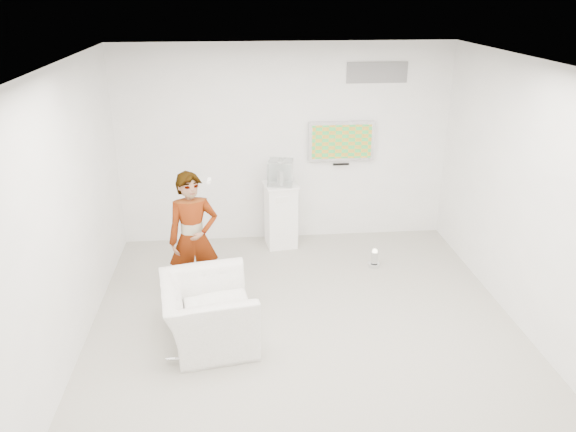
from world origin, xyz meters
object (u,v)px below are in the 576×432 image
(armchair, at_px, (208,313))
(pedestal, at_px, (281,215))
(floor_uplight, at_px, (374,258))
(person, at_px, (193,239))
(tv, at_px, (341,141))

(armchair, xyz_separation_m, pedestal, (1.01, 2.48, 0.13))
(floor_uplight, bearing_deg, armchair, -144.68)
(person, height_order, floor_uplight, person)
(tv, xyz_separation_m, pedestal, (-0.94, -0.27, -1.05))
(person, bearing_deg, tv, 29.29)
(person, height_order, armchair, person)
(tv, height_order, floor_uplight, tv)
(tv, distance_m, floor_uplight, 1.85)
(person, distance_m, pedestal, 1.99)
(floor_uplight, bearing_deg, pedestal, 145.35)
(tv, bearing_deg, person, -139.68)
(armchair, distance_m, pedestal, 2.68)
(person, distance_m, armchair, 1.07)
(tv, relative_size, armchair, 0.90)
(tv, relative_size, floor_uplight, 3.81)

